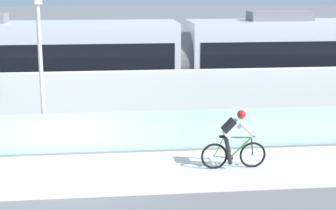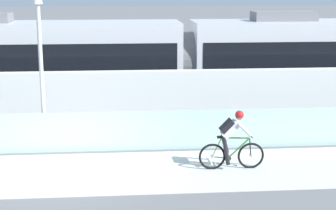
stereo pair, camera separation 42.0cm
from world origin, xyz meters
TOP-DOWN VIEW (x-y plane):
  - ground_plane at (0.00, 0.00)m, footprint 200.00×200.00m
  - bike_path_deck at (0.00, 0.00)m, footprint 32.00×3.20m
  - glass_parapet at (0.00, 1.85)m, footprint 32.00×0.05m
  - concrete_barrier_wall at (0.00, 3.65)m, footprint 32.00×0.36m
  - tram_rail_near at (0.00, 6.13)m, footprint 32.00×0.08m
  - tram_rail_far at (0.00, 7.57)m, footprint 32.00×0.08m
  - tram at (4.08, 6.85)m, footprint 22.56×2.54m
  - cyclist_on_bike at (4.52, -0.00)m, footprint 1.77×0.58m
  - lamp_post_antenna at (-0.69, 2.15)m, footprint 0.28×0.28m

SIDE VIEW (x-z plane):
  - ground_plane at x=0.00m, z-range 0.00..0.00m
  - tram_rail_near at x=0.00m, z-range 0.00..0.01m
  - tram_rail_far at x=0.00m, z-range 0.00..0.01m
  - bike_path_deck at x=0.00m, z-range 0.00..0.01m
  - glass_parapet at x=0.00m, z-range 0.00..1.19m
  - cyclist_on_bike at x=4.52m, z-range -0.01..1.60m
  - concrete_barrier_wall at x=0.00m, z-range 0.00..2.10m
  - tram at x=4.08m, z-range -0.01..3.80m
  - lamp_post_antenna at x=-0.69m, z-range 0.69..5.89m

